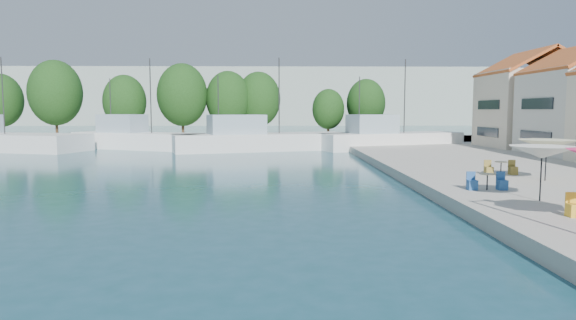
{
  "coord_description": "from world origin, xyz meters",
  "views": [
    {
      "loc": [
        -1.28,
        0.02,
        4.29
      ],
      "look_at": [
        -0.79,
        26.0,
        1.75
      ],
      "focal_mm": 32.0,
      "sensor_mm": 36.0,
      "label": 1
    }
  ],
  "objects_px": {
    "trawler_02": "(137,139)",
    "trawler_03": "(258,140)",
    "trawler_04": "(388,140)",
    "umbrella_cream": "(547,144)",
    "umbrella_white": "(542,152)"
  },
  "relations": [
    {
      "from": "trawler_04",
      "to": "umbrella_white",
      "type": "relative_size",
      "value": 6.25
    },
    {
      "from": "umbrella_white",
      "to": "trawler_04",
      "type": "bearing_deg",
      "value": 87.87
    },
    {
      "from": "umbrella_cream",
      "to": "trawler_02",
      "type": "bearing_deg",
      "value": 134.24
    },
    {
      "from": "trawler_04",
      "to": "umbrella_cream",
      "type": "bearing_deg",
      "value": -105.85
    },
    {
      "from": "trawler_04",
      "to": "umbrella_cream",
      "type": "xyz_separation_m",
      "value": [
        2.02,
        -29.28,
        1.43
      ]
    },
    {
      "from": "trawler_02",
      "to": "umbrella_cream",
      "type": "distance_m",
      "value": 42.42
    },
    {
      "from": "trawler_02",
      "to": "trawler_03",
      "type": "height_order",
      "value": "same"
    },
    {
      "from": "umbrella_cream",
      "to": "trawler_04",
      "type": "bearing_deg",
      "value": 93.94
    },
    {
      "from": "umbrella_white",
      "to": "umbrella_cream",
      "type": "distance_m",
      "value": 6.81
    },
    {
      "from": "trawler_04",
      "to": "umbrella_cream",
      "type": "distance_m",
      "value": 29.39
    },
    {
      "from": "trawler_04",
      "to": "umbrella_white",
      "type": "distance_m",
      "value": 35.28
    },
    {
      "from": "umbrella_cream",
      "to": "trawler_03",
      "type": "bearing_deg",
      "value": 120.03
    },
    {
      "from": "umbrella_white",
      "to": "umbrella_cream",
      "type": "height_order",
      "value": "umbrella_white"
    },
    {
      "from": "trawler_02",
      "to": "trawler_03",
      "type": "relative_size",
      "value": 0.83
    },
    {
      "from": "trawler_02",
      "to": "umbrella_cream",
      "type": "height_order",
      "value": "trawler_02"
    }
  ]
}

